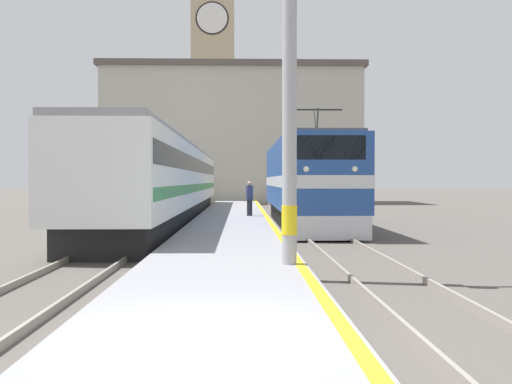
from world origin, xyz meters
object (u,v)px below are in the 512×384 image
passenger_train (171,181)px  person_on_platform (250,198)px  catenary_mast (292,78)px  locomotive_train (306,182)px  clock_tower (213,70)px

passenger_train → person_on_platform: size_ratio=19.61×
catenary_mast → passenger_train: bearing=104.1°
catenary_mast → locomotive_train: bearing=82.8°
passenger_train → clock_tower: 35.07m
passenger_train → person_on_platform: passenger_train is taller
locomotive_train → catenary_mast: 15.13m
passenger_train → clock_tower: bearing=88.9°
passenger_train → person_on_platform: 4.48m
locomotive_train → passenger_train: locomotive_train is taller
passenger_train → catenary_mast: bearing=-75.9°
passenger_train → catenary_mast: catenary_mast is taller
person_on_platform → locomotive_train: bearing=-35.1°
person_on_platform → catenary_mast: bearing=-87.8°
locomotive_train → clock_tower: 38.96m
catenary_mast → clock_tower: size_ratio=0.30×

